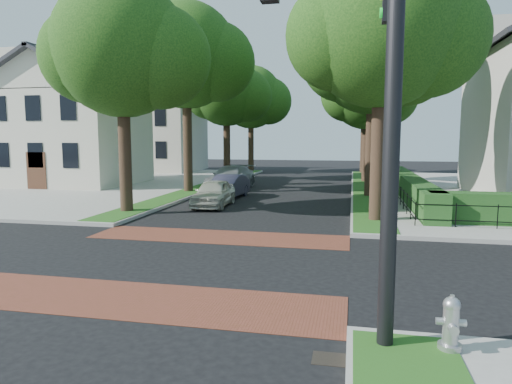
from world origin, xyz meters
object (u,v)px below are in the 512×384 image
traffic_signal (379,56)px  fire_hydrant (451,324)px  parked_car_rear (231,177)px  parked_car_front (214,193)px  parked_car_middle (228,187)px

traffic_signal → fire_hydrant: 4.31m
parked_car_rear → traffic_signal: bearing=-62.9°
parked_car_front → fire_hydrant: bearing=-62.5°
parked_car_middle → parked_car_rear: 4.98m
traffic_signal → parked_car_rear: (-8.49, 22.54, -3.93)m
traffic_signal → parked_car_rear: 24.40m
parked_car_front → parked_car_rear: (-1.30, 8.11, 0.09)m
parked_car_middle → traffic_signal: bearing=-62.6°
traffic_signal → fire_hydrant: size_ratio=8.98×
parked_car_rear → parked_car_front: bearing=-74.4°
parked_car_rear → fire_hydrant: size_ratio=6.03×
traffic_signal → parked_car_middle: bearing=112.6°
parked_car_middle → fire_hydrant: parked_car_middle is taller
parked_car_front → parked_car_rear: bearing=96.8°
parked_car_rear → fire_hydrant: bearing=-60.5°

